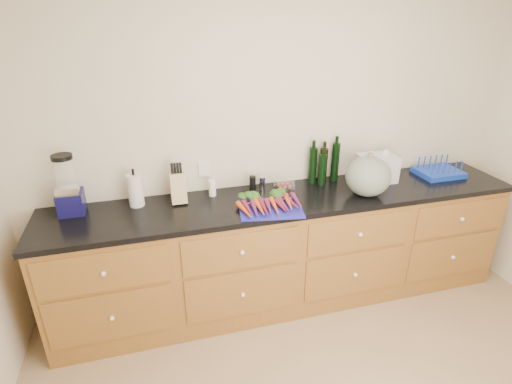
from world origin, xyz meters
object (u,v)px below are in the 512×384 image
object	(u,v)px
knife_block	(178,188)
tomato_box	(284,184)
cutting_board	(270,209)
paper_towel	(135,190)
blender_appliance	(68,188)
dish_rack	(439,171)
squash	(368,176)
carrots	(269,202)

from	to	relation	value
knife_block	tomato_box	size ratio (longest dim) A/B	1.56
cutting_board	paper_towel	world-z (taller)	paper_towel
blender_appliance	knife_block	bearing A→B (deg)	-1.38
cutting_board	dish_rack	xyz separation A→B (m)	(1.59, 0.24, 0.03)
cutting_board	squash	world-z (taller)	squash
carrots	tomato_box	size ratio (longest dim) A/B	3.05
carrots	dish_rack	distance (m)	1.60
carrots	paper_towel	bearing A→B (deg)	163.02
tomato_box	blender_appliance	bearing A→B (deg)	-179.55
carrots	blender_appliance	bearing A→B (deg)	168.41
carrots	dish_rack	bearing A→B (deg)	7.12
tomato_box	dish_rack	bearing A→B (deg)	-3.75
cutting_board	squash	distance (m)	0.80
paper_towel	knife_block	world-z (taller)	paper_towel
cutting_board	tomato_box	size ratio (longest dim) A/B	3.14
paper_towel	tomato_box	world-z (taller)	paper_towel
paper_towel	tomato_box	distance (m)	1.13
knife_block	dish_rack	size ratio (longest dim) A/B	0.61
blender_appliance	dish_rack	bearing A→B (deg)	-1.52
cutting_board	blender_appliance	size ratio (longest dim) A/B	1.04
carrots	knife_block	size ratio (longest dim) A/B	1.95
cutting_board	knife_block	size ratio (longest dim) A/B	2.00
squash	paper_towel	world-z (taller)	squash
squash	dish_rack	bearing A→B (deg)	13.68
squash	knife_block	world-z (taller)	squash
squash	blender_appliance	size ratio (longest dim) A/B	0.79
blender_appliance	tomato_box	world-z (taller)	blender_appliance
carrots	cutting_board	bearing A→B (deg)	-90.00
knife_block	tomato_box	bearing A→B (deg)	2.07
blender_appliance	tomato_box	bearing A→B (deg)	0.45
tomato_box	paper_towel	bearing A→B (deg)	-179.49
squash	blender_appliance	bearing A→B (deg)	172.68
squash	dish_rack	distance (m)	0.84
cutting_board	dish_rack	size ratio (longest dim) A/B	1.23
paper_towel	knife_block	bearing A→B (deg)	-3.82
blender_appliance	dish_rack	world-z (taller)	blender_appliance
cutting_board	knife_block	bearing A→B (deg)	153.88
cutting_board	carrots	xyz separation A→B (m)	(-0.00, 0.04, 0.03)
blender_appliance	tomato_box	size ratio (longest dim) A/B	3.02
carrots	knife_block	world-z (taller)	knife_block
cutting_board	dish_rack	world-z (taller)	dish_rack
carrots	dish_rack	xyz separation A→B (m)	(1.59, 0.20, -0.00)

